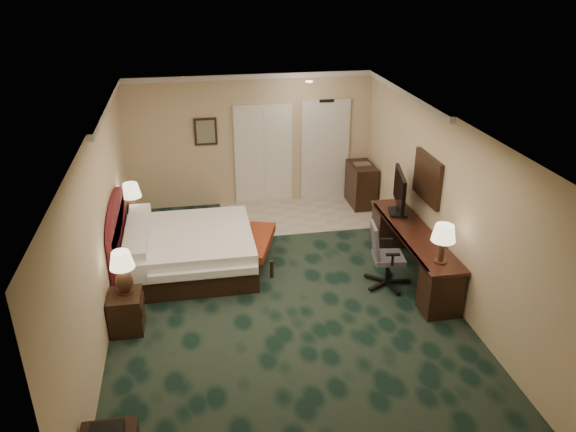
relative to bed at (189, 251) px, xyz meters
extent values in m
cube|color=black|center=(1.36, -1.11, -0.33)|extent=(5.00, 7.50, 0.00)
cube|color=white|center=(1.36, -1.11, 2.37)|extent=(5.00, 7.50, 0.00)
cube|color=#DCBD89|center=(1.36, 2.64, 1.02)|extent=(5.00, 0.00, 2.70)
cube|color=#DCBD89|center=(1.36, -4.86, 1.02)|extent=(5.00, 0.00, 2.70)
cube|color=#DCBD89|center=(-1.14, -1.11, 1.02)|extent=(0.00, 7.50, 2.70)
cube|color=#DCBD89|center=(3.86, -1.11, 1.02)|extent=(0.00, 7.50, 2.70)
cube|color=#B3AA9E|center=(2.26, 1.79, -0.32)|extent=(3.20, 1.70, 0.01)
cube|color=silver|center=(2.91, 2.61, 0.72)|extent=(1.02, 0.06, 2.18)
cube|color=silver|center=(1.61, 2.60, 0.72)|extent=(1.20, 0.06, 2.10)
cube|color=slate|center=(0.46, 2.60, 1.27)|extent=(0.45, 0.06, 0.55)
cube|color=white|center=(3.82, -0.51, 1.22)|extent=(0.05, 0.95, 0.75)
cube|color=white|center=(0.00, 0.00, 0.00)|extent=(2.08, 1.93, 0.66)
cube|color=black|center=(-0.90, -1.55, -0.05)|extent=(0.45, 0.51, 0.56)
cube|color=black|center=(-0.89, 0.99, -0.04)|extent=(0.46, 0.53, 0.57)
cube|color=maroon|center=(1.12, 0.03, -0.11)|extent=(0.84, 1.39, 0.44)
cube|color=black|center=(3.55, -0.83, 0.06)|extent=(0.58, 2.69, 0.78)
cube|color=black|center=(3.54, -0.11, 0.82)|extent=(0.29, 0.95, 0.74)
cube|color=black|center=(3.58, 2.09, 0.11)|extent=(0.47, 0.84, 0.88)
camera|label=1|loc=(0.16, -8.34, 4.40)|focal=35.00mm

